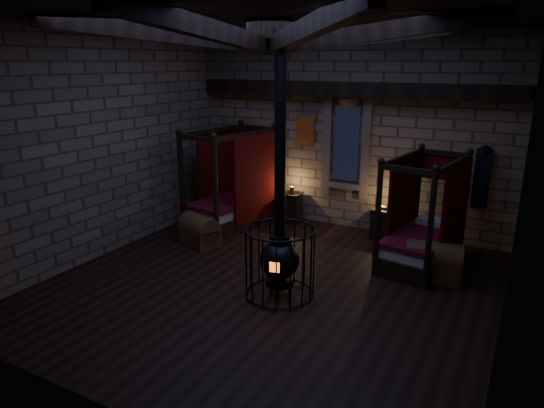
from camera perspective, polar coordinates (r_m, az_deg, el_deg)
The scene contains 8 objects.
room at distance 7.53m, azimuth 0.16°, elevation 17.44°, with size 7.02×7.02×4.29m.
bed_left at distance 11.04m, azimuth -4.61°, elevation 0.22°, with size 1.39×2.22×2.18m.
bed_right at distance 9.33m, azimuth 17.23°, elevation -3.87°, with size 1.28×2.04×1.99m.
trunk_left at distance 10.04m, azimuth -8.54°, elevation -3.16°, with size 0.98×0.81×0.63m.
trunk_right at distance 8.82m, azimuth 18.44°, elevation -6.52°, with size 1.00×0.73×0.68m.
nightstand_left at distance 11.25m, azimuth 2.33°, elevation -0.36°, with size 0.47×0.45×0.86m.
nightstand_right at distance 10.42m, azimuth 12.72°, elevation -2.28°, with size 0.43×0.42×0.72m.
stove at distance 7.65m, azimuth 0.90°, elevation -6.26°, with size 1.11×1.11×4.05m.
Camera 1 is at (3.57, -6.54, 3.61)m, focal length 32.00 mm.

